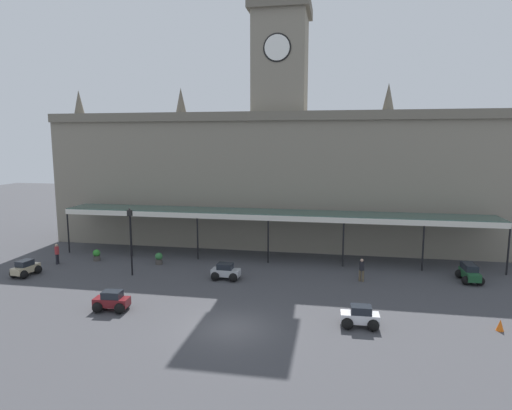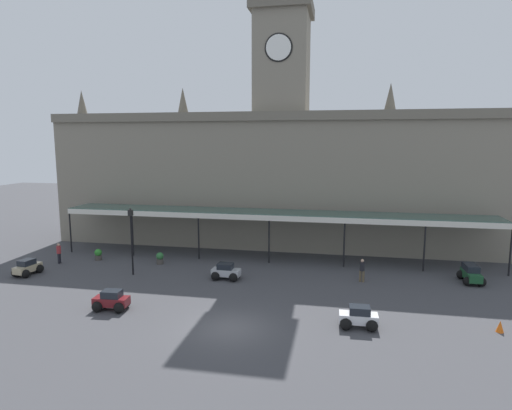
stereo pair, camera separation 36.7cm
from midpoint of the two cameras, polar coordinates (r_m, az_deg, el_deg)
The scene contains 14 objects.
ground_plane at distance 24.20m, azimuth -3.72°, elevation -15.93°, with size 140.00×140.00×0.00m, color #3F4044.
station_building at distance 41.76m, azimuth 2.88°, elevation 4.31°, with size 43.60×7.12×22.41m.
entrance_canopy at distance 36.44m, azimuth 1.65°, elevation -1.14°, with size 36.45×3.26×4.06m.
car_beige_sedan at distance 36.95m, azimuth -28.35°, elevation -7.45°, with size 1.66×2.13×1.19m.
car_maroon_sedan at distance 27.70m, azimuth -18.84°, elevation -12.03°, with size 2.11×1.61×1.19m.
car_white_sedan at distance 24.75m, azimuth 13.11°, elevation -14.30°, with size 2.07×1.55×1.19m.
car_silver_sedan at distance 31.87m, azimuth -4.34°, elevation -8.88°, with size 2.08×1.57×1.19m.
car_green_estate at distance 34.74m, azimuth 26.06°, elevation -8.16°, with size 1.59×2.28×1.27m.
pedestrian_near_entrance at distance 39.13m, azimuth -25.01°, elevation -5.76°, with size 0.34×0.39×1.67m.
pedestrian_beside_cars at distance 32.07m, azimuth 13.43°, elevation -8.22°, with size 0.38×0.34×1.67m.
victorian_lamppost at distance 33.44m, azimuth -16.51°, elevation -3.69°, with size 0.30×0.30×5.09m.
traffic_cone at distance 26.98m, azimuth 29.16°, elevation -13.66°, with size 0.40×0.40×0.62m, color orange.
planter_forecourt_centre at distance 36.42m, azimuth -12.97°, elevation -6.88°, with size 0.60×0.60×0.96m.
planter_near_kerb at distance 38.98m, azimuth -20.53°, elevation -6.19°, with size 0.60×0.60×0.96m.
Camera 1 is at (5.28, -21.39, 9.98)m, focal length 30.33 mm.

